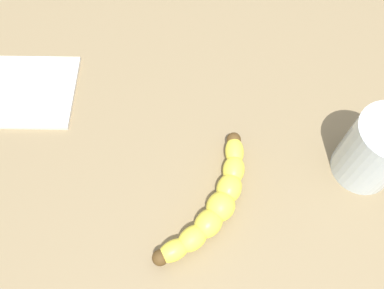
% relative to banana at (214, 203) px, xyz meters
% --- Properties ---
extents(wooden_tabletop, '(1.20, 1.20, 0.03)m').
position_rel_banana_xyz_m(wooden_tabletop, '(0.07, -0.10, -0.03)').
color(wooden_tabletop, '#84704E').
rests_on(wooden_tabletop, ground).
extents(banana, '(0.12, 0.19, 0.04)m').
position_rel_banana_xyz_m(banana, '(0.00, 0.00, 0.00)').
color(banana, yellow).
rests_on(banana, wooden_tabletop).
extents(smoothie_glass, '(0.08, 0.08, 0.11)m').
position_rel_banana_xyz_m(smoothie_glass, '(-0.06, -0.21, 0.03)').
color(smoothie_glass, silver).
rests_on(smoothie_glass, wooden_tabletop).
extents(folded_napkin, '(0.18, 0.19, 0.01)m').
position_rel_banana_xyz_m(folded_napkin, '(0.30, 0.14, -0.02)').
color(folded_napkin, white).
rests_on(folded_napkin, wooden_tabletop).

